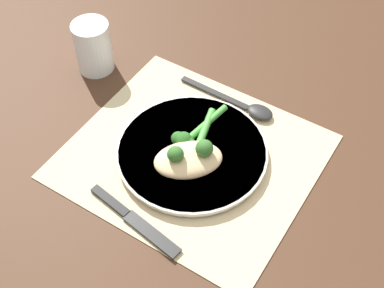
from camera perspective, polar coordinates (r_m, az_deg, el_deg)
ground_plane at (r=0.90m, az=0.00°, el=-1.36°), size 3.00×3.00×0.00m
placemat at (r=0.89m, az=0.00°, el=-1.28°), size 0.39×0.35×0.00m
plate at (r=0.89m, az=0.00°, el=-0.86°), size 0.25×0.25×0.01m
chicken_fillet at (r=0.85m, az=-0.41°, el=-1.69°), size 0.13×0.13×0.03m
pesto_dollop_primary at (r=0.83m, az=-1.69°, el=-1.15°), size 0.03×0.03×0.03m
pesto_dollop_secondary at (r=0.83m, az=1.32°, el=-0.46°), size 0.03×0.03×0.03m
broccoli_stalk_left at (r=0.87m, az=-0.03°, el=-0.70°), size 0.06×0.14×0.03m
broccoli_stalk_front at (r=0.89m, az=-0.37°, el=0.79°), size 0.04×0.13×0.03m
knife at (r=0.82m, az=-6.35°, el=-7.94°), size 0.18×0.04×0.01m
spoon at (r=0.96m, az=5.98°, el=3.95°), size 0.19×0.04×0.01m
water_glass at (r=1.03m, az=-10.51°, el=10.16°), size 0.07×0.07×0.10m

